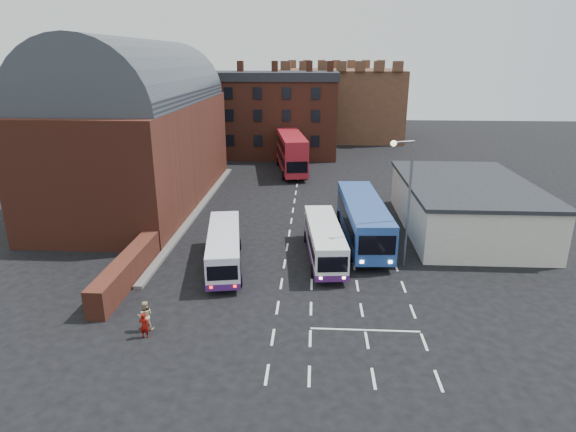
# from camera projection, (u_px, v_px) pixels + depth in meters

# --- Properties ---
(ground) EXTENTS (180.00, 180.00, 0.00)m
(ground) POSITION_uv_depth(u_px,v_px,m) (279.00, 301.00, 29.53)
(ground) COLOR black
(railway_station) EXTENTS (12.00, 28.00, 16.00)m
(railway_station) POSITION_uv_depth(u_px,v_px,m) (139.00, 127.00, 47.86)
(railway_station) COLOR #602B1E
(railway_station) RESTS_ON ground
(forecourt_wall) EXTENTS (1.20, 10.00, 1.80)m
(forecourt_wall) POSITION_uv_depth(u_px,v_px,m) (127.00, 270.00, 31.70)
(forecourt_wall) COLOR #602B1E
(forecourt_wall) RESTS_ON ground
(cream_building) EXTENTS (10.40, 16.40, 4.25)m
(cream_building) POSITION_uv_depth(u_px,v_px,m) (465.00, 205.00, 41.28)
(cream_building) COLOR beige
(cream_building) RESTS_ON ground
(brick_terrace) EXTENTS (22.00, 10.00, 11.00)m
(brick_terrace) POSITION_uv_depth(u_px,v_px,m) (262.00, 118.00, 71.70)
(brick_terrace) COLOR brown
(brick_terrace) RESTS_ON ground
(castle_keep) EXTENTS (22.00, 22.00, 12.00)m
(castle_keep) POSITION_uv_depth(u_px,v_px,m) (337.00, 103.00, 89.83)
(castle_keep) COLOR brown
(castle_keep) RESTS_ON ground
(bus_white_outbound) EXTENTS (3.67, 9.73, 2.59)m
(bus_white_outbound) POSITION_uv_depth(u_px,v_px,m) (224.00, 246.00, 34.03)
(bus_white_outbound) COLOR white
(bus_white_outbound) RESTS_ON ground
(bus_white_inbound) EXTENTS (3.15, 9.85, 2.64)m
(bus_white_inbound) POSITION_uv_depth(u_px,v_px,m) (324.00, 239.00, 35.28)
(bus_white_inbound) COLOR white
(bus_white_inbound) RESTS_ON ground
(bus_blue) EXTENTS (3.74, 12.75, 3.44)m
(bus_blue) POSITION_uv_depth(u_px,v_px,m) (363.00, 218.00, 38.45)
(bus_blue) COLOR #264A94
(bus_blue) RESTS_ON ground
(bus_red_double) EXTENTS (4.69, 12.57, 4.91)m
(bus_red_double) POSITION_uv_depth(u_px,v_px,m) (291.00, 152.00, 61.55)
(bus_red_double) COLOR #A51C28
(bus_red_double) RESTS_ON ground
(street_lamp) EXTENTS (1.71, 0.95, 9.10)m
(street_lamp) POSITION_uv_depth(u_px,v_px,m) (406.00, 192.00, 32.84)
(street_lamp) COLOR slate
(street_lamp) RESTS_ON ground
(pedestrian_red) EXTENTS (0.53, 0.36, 1.43)m
(pedestrian_red) POSITION_uv_depth(u_px,v_px,m) (144.00, 325.00, 25.53)
(pedestrian_red) COLOR #780B05
(pedestrian_red) RESTS_ON ground
(pedestrian_beige) EXTENTS (0.94, 0.79, 1.72)m
(pedestrian_beige) POSITION_uv_depth(u_px,v_px,m) (145.00, 316.00, 26.20)
(pedestrian_beige) COLOR tan
(pedestrian_beige) RESTS_ON ground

